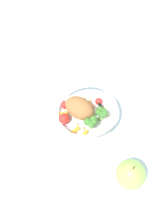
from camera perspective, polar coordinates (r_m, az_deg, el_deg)
name	(u,v)px	position (r m, az deg, el deg)	size (l,w,h in m)	color
ground_plane	(78,120)	(0.74, -1.47, -1.91)	(2.40, 2.40, 0.00)	silver
food_container	(83,112)	(0.72, -0.26, 0.09)	(0.20, 0.20, 0.08)	white
loose_apple	(131,174)	(0.63, 11.31, -14.70)	(0.08, 0.08, 0.09)	#8CB74C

